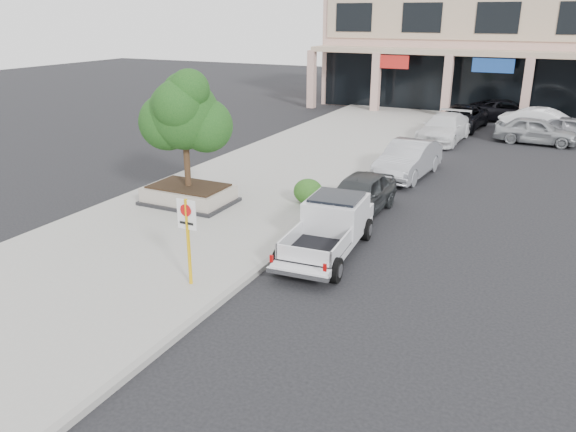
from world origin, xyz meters
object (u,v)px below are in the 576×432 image
Objects in this scene: planter_tree at (190,114)px; pickup_truck at (327,230)px; lot_car_e at (573,130)px; no_parking_sign at (188,230)px; curb_car_c at (444,128)px; lot_car_a at (536,131)px; curb_car_d at (461,118)px; curb_car_b at (408,159)px; lot_car_d at (508,111)px; curb_car_a at (359,195)px; lot_car_b at (546,124)px; planter at (189,194)px.

planter_tree is 6.92m from pickup_truck.
pickup_truck is (6.09, -1.96, -2.63)m from planter_tree.
lot_car_e is (6.29, 20.12, -0.05)m from pickup_truck.
planter_tree is 0.80× the size of pickup_truck.
curb_car_c is at bearing 84.15° from no_parking_sign.
lot_car_a is 2.13m from lot_car_e.
curb_car_d is at bearing 90.58° from curb_car_c.
pickup_truck is 17.39m from curb_car_c.
curb_car_b is 11.99m from curb_car_d.
curb_car_b is 12.48m from lot_car_e.
no_parking_sign reaches higher than lot_car_d.
planter_tree is 0.95× the size of curb_car_a.
no_parking_sign is at bearing 170.55° from lot_car_e.
pickup_truck reaches higher than lot_car_a.
lot_car_b is at bearing -160.36° from lot_car_d.
lot_car_d is 1.18× the size of lot_car_e.
lot_car_a is (10.71, 17.19, 0.26)m from planter.
lot_car_e is at bearing -108.19° from lot_car_b.
curb_car_c is 4.91m from lot_car_a.
no_parking_sign is 0.54× the size of lot_car_a.
pickup_truck is at bearing 169.02° from lot_car_a.
no_parking_sign is at bearing 165.60° from lot_car_a.
lot_car_b reaches higher than curb_car_a.
curb_car_d is 1.22× the size of lot_car_e.
pickup_truck is at bearing -84.68° from curb_car_b.
curb_car_b is at bearing 164.30° from lot_car_b.
lot_car_b reaches higher than planter.
curb_car_b is (6.16, 7.58, 0.30)m from planter.
pickup_truck is 1.05× the size of curb_car_b.
lot_car_b is at bearing -1.48° from curb_car_d.
no_parking_sign is 13.21m from curb_car_b.
lot_car_a is at bearing 74.89° from curb_car_a.
lot_car_a is (6.79, 22.61, -0.90)m from no_parking_sign.
lot_car_b is at bearing -10.32° from lot_car_a.
no_parking_sign is 0.54× the size of lot_car_e.
no_parking_sign is (3.79, -5.57, -1.78)m from planter_tree.
curb_car_c reaches higher than lot_car_d.
lot_car_a is 6.90m from lot_car_d.
planter_tree is 1.74× the size of no_parking_sign.
lot_car_b reaches higher than pickup_truck.
curb_car_b is at bearing 89.59° from curb_car_a.
curb_car_a is 17.61m from lot_car_e.
curb_car_c is at bearing 131.90° from lot_car_b.
lot_car_a is 1.00× the size of lot_car_e.
curb_car_c is at bearing 68.69° from planter.
curb_car_a is 0.99× the size of lot_car_e.
lot_car_e is (6.24, -1.25, 0.00)m from curb_car_d.
planter_tree is at bearing 157.50° from lot_car_b.
lot_car_b is 1.17× the size of lot_car_e.
planter is at bearing 156.10° from lot_car_e.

